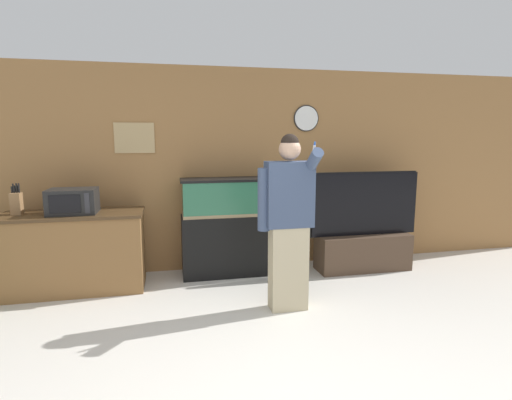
% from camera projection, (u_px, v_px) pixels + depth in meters
% --- Properties ---
extents(wall_back_paneled, '(10.00, 0.08, 2.60)m').
position_uv_depth(wall_back_paneled, '(224.00, 170.00, 5.20)').
color(wall_back_paneled, olive).
rests_on(wall_back_paneled, ground_plane).
extents(counter_island, '(1.53, 0.62, 0.89)m').
position_uv_depth(counter_island, '(74.00, 252.00, 4.49)').
color(counter_island, brown).
rests_on(counter_island, ground_plane).
extents(microwave, '(0.50, 0.37, 0.27)m').
position_uv_depth(microwave, '(73.00, 201.00, 4.37)').
color(microwave, black).
rests_on(microwave, counter_island).
extents(knife_block, '(0.10, 0.11, 0.34)m').
position_uv_depth(knife_block, '(16.00, 203.00, 4.32)').
color(knife_block, olive).
rests_on(knife_block, counter_island).
extents(aquarium_on_stand, '(1.19, 0.42, 1.22)m').
position_uv_depth(aquarium_on_stand, '(230.00, 227.00, 5.01)').
color(aquarium_on_stand, black).
rests_on(aquarium_on_stand, ground_plane).
extents(tv_on_stand, '(1.47, 0.40, 1.29)m').
position_uv_depth(tv_on_stand, '(363.00, 241.00, 5.21)').
color(tv_on_stand, '#4C3828').
rests_on(tv_on_stand, ground_plane).
extents(person_standing, '(0.55, 0.42, 1.76)m').
position_uv_depth(person_standing, '(288.00, 220.00, 3.93)').
color(person_standing, '#BCAD89').
rests_on(person_standing, ground_plane).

